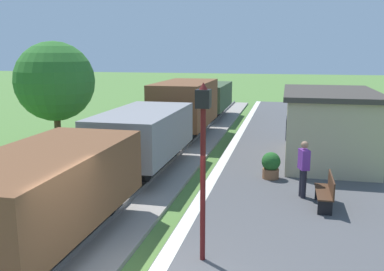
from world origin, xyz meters
TOP-DOWN VIEW (x-y plane):
  - freight_train at (-2.40, 11.39)m, footprint 2.50×26.00m
  - station_hut at (4.40, 10.40)m, footprint 3.50×5.80m
  - bench_near_hut at (3.95, 4.95)m, footprint 0.42×1.50m
  - person_waiting at (3.33, 5.67)m, footprint 0.35×0.44m
  - potted_planter at (2.33, 7.39)m, footprint 0.64×0.64m
  - lamp_post_near at (1.17, 1.24)m, footprint 0.28×0.28m
  - tree_trackside_far at (-7.01, 9.72)m, footprint 3.41×3.41m

SIDE VIEW (x-z plane):
  - bench_near_hut at x=3.95m, z-range 0.27..1.18m
  - potted_planter at x=2.33m, z-range 0.26..1.18m
  - person_waiting at x=3.33m, z-range 0.33..2.04m
  - freight_train at x=-2.40m, z-range 0.12..2.84m
  - station_hut at x=4.40m, z-range 0.26..3.04m
  - lamp_post_near at x=1.17m, z-range 0.95..4.65m
  - tree_trackside_far at x=-7.01m, z-range 0.77..5.73m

